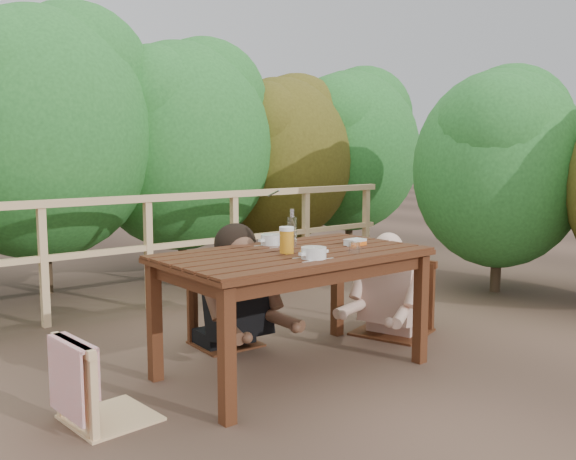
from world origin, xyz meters
TOP-DOWN VIEW (x-y plane):
  - ground at (0.00, 0.00)m, footprint 60.00×60.00m
  - table at (0.00, 0.00)m, footprint 1.64×0.92m
  - chair_left at (-1.20, 0.03)m, footprint 0.47×0.47m
  - chair_far at (-0.04, 0.72)m, footprint 0.45×0.45m
  - chair_right at (1.12, 0.17)m, footprint 0.65×0.65m
  - woman at (-0.04, 0.74)m, footprint 0.58×0.70m
  - diner_right at (1.15, 0.17)m, footprint 0.77×0.69m
  - railing at (0.00, 2.00)m, footprint 5.60×0.10m
  - hedge_row at (0.40, 3.20)m, footprint 6.60×1.60m
  - soup_near at (-0.08, -0.28)m, footprint 0.25×0.25m
  - soup_far at (0.06, 0.30)m, footprint 0.25×0.25m
  - bread_roll at (-0.05, -0.21)m, footprint 0.12×0.09m
  - beer_glass at (-0.07, -0.03)m, footprint 0.09×0.09m
  - bottle at (0.11, 0.15)m, footprint 0.06×0.06m
  - tumbler at (0.24, -0.29)m, footprint 0.07×0.07m
  - butter_tub at (0.48, -0.07)m, footprint 0.14×0.10m

SIDE VIEW (x-z plane):
  - ground at x=0.00m, z-range 0.00..0.00m
  - table at x=0.00m, z-range 0.00..0.76m
  - chair_far at x=-0.04m, z-range 0.00..0.87m
  - chair_left at x=-1.20m, z-range 0.00..0.87m
  - railing at x=0.00m, z-range 0.00..1.01m
  - chair_right at x=1.12m, z-range 0.00..1.04m
  - diner_right at x=1.15m, z-range 0.00..1.30m
  - woman at x=-0.04m, z-range 0.00..1.36m
  - butter_tub at x=0.48m, z-range 0.76..0.81m
  - bread_roll at x=-0.05m, z-range 0.76..0.83m
  - tumbler at x=0.24m, z-range 0.76..0.84m
  - soup_near at x=-0.08m, z-range 0.76..0.84m
  - soup_far at x=0.06m, z-range 0.76..0.84m
  - beer_glass at x=-0.07m, z-range 0.76..0.93m
  - bottle at x=0.11m, z-range 0.76..1.02m
  - hedge_row at x=0.40m, z-range 0.00..3.80m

